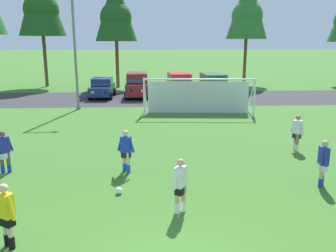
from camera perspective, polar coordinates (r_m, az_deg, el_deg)
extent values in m
plane|color=#3D7028|center=(21.77, -1.73, 0.54)|extent=(400.00, 400.00, 0.00)
cube|color=#333335|center=(31.24, -2.21, 4.50)|extent=(52.00, 8.40, 0.01)
sphere|color=white|center=(11.87, -7.90, -10.28)|extent=(0.22, 0.22, 0.22)
sphere|color=black|center=(11.87, -7.90, -10.26)|extent=(0.08, 0.08, 0.08)
sphere|color=red|center=(11.87, -7.60, -10.28)|extent=(0.07, 0.07, 0.07)
cylinder|color=white|center=(24.23, 13.72, 4.42)|extent=(0.12, 0.12, 2.44)
cylinder|color=white|center=(23.72, -3.85, 4.59)|extent=(0.12, 0.12, 2.44)
cylinder|color=white|center=(23.54, 5.09, 7.49)|extent=(7.31, 0.67, 0.12)
cylinder|color=white|center=(25.08, 13.30, 5.02)|extent=(0.23, 1.94, 2.46)
cylinder|color=white|center=(24.59, -3.68, 5.20)|extent=(0.23, 1.94, 2.46)
cube|color=silver|center=(24.70, 4.87, 4.64)|extent=(6.94, 0.56, 2.20)
cylinder|color=beige|center=(9.76, -24.59, -15.09)|extent=(0.14, 0.14, 0.80)
cylinder|color=beige|center=(9.60, -23.99, -15.52)|extent=(0.14, 0.14, 0.80)
cylinder|color=black|center=(9.87, -24.45, -16.32)|extent=(0.15, 0.15, 0.32)
cylinder|color=black|center=(9.71, -23.85, -16.77)|extent=(0.15, 0.15, 0.32)
cube|color=black|center=(9.53, -24.48, -13.61)|extent=(0.40, 0.37, 0.28)
cube|color=yellow|center=(9.38, -24.71, -11.53)|extent=(0.45, 0.40, 0.60)
sphere|color=beige|center=(9.21, -24.97, -9.09)|extent=(0.22, 0.22, 0.22)
cylinder|color=yellow|center=(9.59, -25.43, -11.16)|extent=(0.24, 0.20, 0.55)
cylinder|color=yellow|center=(9.18, -23.93, -12.13)|extent=(0.24, 0.20, 0.55)
cylinder|color=#936B4C|center=(17.06, 20.07, -2.55)|extent=(0.14, 0.14, 0.80)
cylinder|color=#936B4C|center=(17.32, 19.80, -2.30)|extent=(0.14, 0.14, 0.80)
cylinder|color=white|center=(17.12, 20.01, -3.33)|extent=(0.15, 0.15, 0.32)
cylinder|color=white|center=(17.38, 19.74, -3.06)|extent=(0.15, 0.15, 0.32)
cube|color=black|center=(17.11, 20.02, -1.39)|extent=(0.38, 0.40, 0.28)
cube|color=white|center=(17.02, 20.12, -0.16)|extent=(0.43, 0.45, 0.60)
sphere|color=#936B4C|center=(16.93, 20.24, 1.26)|extent=(0.22, 0.22, 0.22)
cylinder|color=white|center=(16.88, 20.80, -0.39)|extent=(0.21, 0.24, 0.55)
cylinder|color=white|center=(17.17, 19.45, -0.05)|extent=(0.21, 0.24, 0.55)
cylinder|color=brown|center=(14.79, -24.27, -5.35)|extent=(0.14, 0.14, 0.80)
cylinder|color=brown|center=(14.77, -25.15, -5.46)|extent=(0.14, 0.14, 0.80)
cylinder|color=#1E38B7|center=(14.86, -24.18, -6.23)|extent=(0.15, 0.15, 0.32)
cylinder|color=#1E38B7|center=(14.84, -25.06, -6.34)|extent=(0.15, 0.15, 0.32)
cube|color=silver|center=(14.68, -24.84, -4.22)|extent=(0.37, 0.40, 0.28)
cube|color=#232D99|center=(14.58, -24.98, -2.80)|extent=(0.41, 0.45, 0.60)
sphere|color=brown|center=(14.48, -25.15, -1.16)|extent=(0.22, 0.22, 0.22)
cylinder|color=#232D99|center=(14.69, -24.08, -2.68)|extent=(0.20, 0.24, 0.55)
cylinder|color=tan|center=(13.22, 23.42, -7.43)|extent=(0.14, 0.14, 0.80)
cylinder|color=tan|center=(13.45, 23.58, -7.11)|extent=(0.14, 0.14, 0.80)
cylinder|color=#1E38B7|center=(13.31, 23.33, -8.40)|extent=(0.15, 0.15, 0.32)
cylinder|color=#1E38B7|center=(13.53, 23.49, -8.06)|extent=(0.15, 0.15, 0.32)
cube|color=silver|center=(13.23, 23.63, -5.97)|extent=(0.23, 0.35, 0.28)
cube|color=#232D99|center=(13.12, 23.79, -4.40)|extent=(0.26, 0.39, 0.60)
sphere|color=tan|center=(13.00, 23.97, -2.59)|extent=(0.22, 0.22, 0.22)
cylinder|color=#232D99|center=(12.89, 24.07, -4.83)|extent=(0.10, 0.23, 0.55)
cylinder|color=#232D99|center=(13.36, 23.50, -4.16)|extent=(0.10, 0.23, 0.55)
cylinder|color=tan|center=(10.44, 1.47, -11.86)|extent=(0.14, 0.14, 0.80)
cylinder|color=tan|center=(10.56, 2.49, -11.56)|extent=(0.14, 0.14, 0.80)
cylinder|color=white|center=(10.54, 1.46, -13.04)|extent=(0.15, 0.15, 0.32)
cylinder|color=white|center=(10.66, 2.47, -12.73)|extent=(0.15, 0.15, 0.32)
cube|color=black|center=(10.37, 1.99, -10.11)|extent=(0.37, 0.40, 0.28)
cube|color=silver|center=(10.22, 2.01, -8.16)|extent=(0.40, 0.45, 0.60)
sphere|color=tan|center=(10.07, 2.03, -5.88)|extent=(0.22, 0.22, 0.22)
cylinder|color=silver|center=(10.04, 1.16, -8.69)|extent=(0.20, 0.24, 0.55)
cylinder|color=silver|center=(10.42, 2.83, -7.85)|extent=(0.20, 0.24, 0.55)
cylinder|color=beige|center=(13.55, -6.41, -5.87)|extent=(0.14, 0.14, 0.80)
cylinder|color=beige|center=(13.72, -7.03, -5.64)|extent=(0.14, 0.14, 0.80)
cylinder|color=blue|center=(13.63, -6.39, -6.82)|extent=(0.15, 0.15, 0.32)
cylinder|color=blue|center=(13.80, -7.00, -6.58)|extent=(0.15, 0.15, 0.32)
cube|color=black|center=(13.53, -6.76, -4.48)|extent=(0.39, 0.31, 0.28)
cube|color=#1E38B7|center=(13.42, -6.81, -2.93)|extent=(0.43, 0.34, 0.60)
sphere|color=beige|center=(13.30, -6.86, -1.15)|extent=(0.22, 0.22, 0.22)
cylinder|color=#1E38B7|center=(13.30, -5.86, -3.14)|extent=(0.25, 0.15, 0.55)
cylinder|color=#1E38B7|center=(13.55, -7.73, -2.89)|extent=(0.25, 0.15, 0.55)
cube|color=navy|center=(32.06, -10.54, 5.77)|extent=(1.89, 4.24, 0.76)
cube|color=navy|center=(32.13, -10.55, 7.04)|extent=(1.70, 2.14, 0.64)
cube|color=#28384C|center=(31.18, -10.81, 6.80)|extent=(1.54, 0.35, 0.55)
cube|color=#28384C|center=(32.01, -9.06, 7.08)|extent=(0.08, 1.79, 0.45)
cube|color=white|center=(29.97, -10.17, 5.36)|extent=(0.28, 0.09, 0.20)
cube|color=white|center=(30.12, -12.04, 5.31)|extent=(0.28, 0.09, 0.20)
cube|color=#B21414|center=(34.01, -9.21, 6.34)|extent=(0.28, 0.09, 0.20)
cube|color=#B21414|center=(34.15, -10.86, 6.30)|extent=(0.28, 0.09, 0.20)
cylinder|color=black|center=(30.72, -9.19, 4.78)|extent=(0.25, 0.65, 0.64)
cylinder|color=black|center=(30.99, -12.51, 4.71)|extent=(0.25, 0.65, 0.64)
cylinder|color=black|center=(33.27, -8.64, 5.46)|extent=(0.25, 0.65, 0.64)
cylinder|color=black|center=(33.53, -11.71, 5.39)|extent=(0.25, 0.65, 0.64)
cube|color=maroon|center=(31.87, -4.98, 6.12)|extent=(1.90, 4.60, 1.00)
cube|color=maroon|center=(31.96, -5.00, 7.80)|extent=(1.75, 3.00, 0.84)
cube|color=#28384C|center=(30.55, -5.08, 7.50)|extent=(1.62, 0.38, 0.71)
cube|color=#28384C|center=(31.95, -3.40, 7.82)|extent=(0.04, 2.55, 0.59)
cube|color=white|center=(29.61, -4.09, 5.67)|extent=(0.28, 0.08, 0.20)
cube|color=white|center=(29.64, -6.12, 5.64)|extent=(0.28, 0.08, 0.20)
cube|color=#B21414|center=(34.09, -3.99, 6.70)|extent=(0.28, 0.08, 0.20)
cube|color=#B21414|center=(34.12, -5.76, 6.67)|extent=(0.28, 0.08, 0.20)
cylinder|color=black|center=(30.51, -3.24, 4.87)|extent=(0.24, 0.64, 0.64)
cylinder|color=black|center=(30.57, -6.82, 4.81)|extent=(0.24, 0.64, 0.64)
cylinder|color=black|center=(33.33, -3.25, 5.60)|extent=(0.24, 0.64, 0.64)
cylinder|color=black|center=(33.39, -6.53, 5.55)|extent=(0.24, 0.64, 0.64)
cube|color=red|center=(31.55, 1.83, 6.09)|extent=(2.21, 4.72, 1.00)
cube|color=red|center=(31.64, 1.79, 7.78)|extent=(1.95, 3.11, 0.84)
cube|color=#28384C|center=(30.25, 2.21, 7.48)|extent=(1.64, 0.49, 0.71)
cube|color=#28384C|center=(31.79, 3.38, 7.79)|extent=(0.21, 2.55, 0.59)
cube|color=white|center=(29.42, 3.53, 5.63)|extent=(0.28, 0.10, 0.20)
cube|color=white|center=(29.25, 1.51, 5.60)|extent=(0.28, 0.10, 0.20)
cube|color=#B21414|center=(33.84, 2.11, 6.67)|extent=(0.28, 0.10, 0.20)
cube|color=#B21414|center=(33.69, 0.35, 6.65)|extent=(0.28, 0.10, 0.20)
cylinder|color=black|center=(30.39, 4.02, 4.83)|extent=(0.28, 0.65, 0.64)
cylinder|color=black|center=(30.08, 0.46, 4.77)|extent=(0.28, 0.65, 0.64)
cylinder|color=black|center=(33.17, 3.07, 5.56)|extent=(0.28, 0.65, 0.64)
cylinder|color=black|center=(32.88, -0.20, 5.51)|extent=(0.28, 0.65, 0.64)
cube|color=#194C2D|center=(31.01, 7.30, 5.86)|extent=(2.17, 4.71, 1.00)
cube|color=#194C2D|center=(31.10, 7.26, 7.58)|extent=(1.92, 3.10, 0.84)
cube|color=#28384C|center=(29.73, 7.91, 7.26)|extent=(1.63, 0.47, 0.71)
cube|color=#28384C|center=(31.32, 8.84, 7.57)|extent=(0.19, 2.55, 0.59)
cube|color=white|center=(28.98, 9.38, 5.35)|extent=(0.28, 0.10, 0.20)
cube|color=white|center=(28.71, 7.36, 5.35)|extent=(0.28, 0.10, 0.20)
cube|color=#B21414|center=(33.31, 7.25, 6.46)|extent=(0.28, 0.10, 0.20)
cube|color=#B21414|center=(33.07, 5.48, 6.46)|extent=(0.28, 0.10, 0.20)
cylinder|color=black|center=(29.97, 9.69, 4.54)|extent=(0.28, 0.65, 0.64)
cylinder|color=black|center=(29.49, 6.13, 4.52)|extent=(0.28, 0.65, 0.64)
cylinder|color=black|center=(32.68, 8.30, 5.32)|extent=(0.28, 0.65, 0.64)
cylinder|color=black|center=(32.25, 5.02, 5.30)|extent=(0.28, 0.65, 0.64)
cylinder|color=brown|center=(41.66, -19.14, 9.79)|extent=(0.36, 0.36, 5.46)
sphere|color=#1E511E|center=(41.73, -19.73, 17.19)|extent=(3.68, 3.68, 3.68)
cylinder|color=brown|center=(38.98, -8.16, 9.76)|extent=(0.36, 0.36, 4.88)
cone|color=#1E511E|center=(39.06, -8.46, 18.37)|extent=(4.40, 4.40, 6.84)
sphere|color=#1E511E|center=(38.98, -8.41, 16.87)|extent=(3.30, 3.30, 3.30)
cylinder|color=brown|center=(42.64, 12.27, 10.08)|extent=(0.36, 0.36, 5.15)
cone|color=#2D702D|center=(42.75, 12.70, 18.36)|extent=(4.63, 4.63, 7.20)
sphere|color=#2D702D|center=(42.67, 12.62, 16.92)|extent=(3.47, 3.47, 3.47)
cylinder|color=slate|center=(26.49, -14.72, 11.33)|extent=(0.18, 0.18, 8.16)
cylinder|color=slate|center=(26.90, -14.23, 2.95)|extent=(0.32, 0.32, 0.30)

